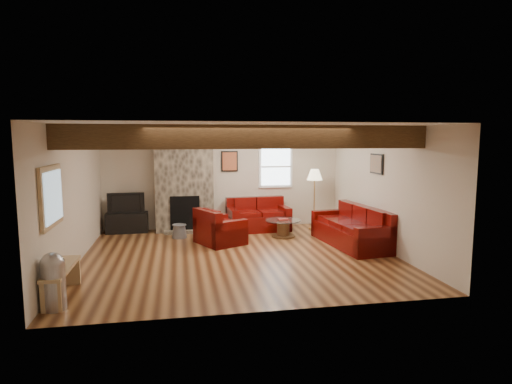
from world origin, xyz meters
The scene contains 18 objects.
room centered at (0.00, 0.00, 1.25)m, with size 8.00×8.00×8.00m.
oak_beam centered at (0.00, -1.25, 2.31)m, with size 6.00×0.36×0.38m, color black.
chimney_breast centered at (-1.00, 2.49, 1.22)m, with size 1.40×0.67×2.50m.
back_window centered at (1.35, 2.71, 1.55)m, with size 0.90×0.08×1.10m, color white, non-canonical shape.
hatch_window centered at (-2.96, -1.50, 1.45)m, with size 0.08×1.00×0.90m, color tan, non-canonical shape.
ceiling_dome centered at (0.90, 0.90, 2.44)m, with size 0.40×0.40×0.18m, color white, non-canonical shape.
artwork_back centered at (0.15, 2.71, 1.70)m, with size 0.42×0.06×0.52m, color black, non-canonical shape.
artwork_right centered at (2.96, 0.30, 1.75)m, with size 0.06×0.55×0.42m, color black, non-canonical shape.
sofa_three centered at (2.48, 0.40, 0.41)m, with size 2.14×0.89×0.83m, color #480805, non-canonical shape.
loveseat centered at (0.80, 2.23, 0.40)m, with size 1.50×0.86×0.80m, color #480805, non-canonical shape.
armchair_red centered at (-0.26, 1.04, 0.38)m, with size 0.95×0.83×0.77m, color #480805, non-canonical shape.
coffee_table centered at (1.24, 1.41, 0.20)m, with size 0.82×0.82×0.43m.
tv_cabinet centered at (-2.39, 2.53, 0.25)m, with size 0.98×0.39×0.49m, color black.
television centered at (-2.39, 2.53, 0.74)m, with size 0.86×0.11×0.50m, color black.
floor_lamp centered at (2.22, 2.14, 1.29)m, with size 0.39×0.39×1.51m.
pine_bench centered at (-2.83, -1.72, 0.23)m, with size 0.28×1.21×0.45m, color tan, non-canonical shape.
pedal_bin centered at (-2.82, -2.17, 0.39)m, with size 0.31×0.31×0.79m, color #9C9CA0, non-canonical shape.
coal_bucket centered at (-1.15, 1.73, 0.16)m, with size 0.34×0.34×0.32m, color slate, non-canonical shape.
Camera 1 is at (-1.14, -8.08, 2.30)m, focal length 30.00 mm.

